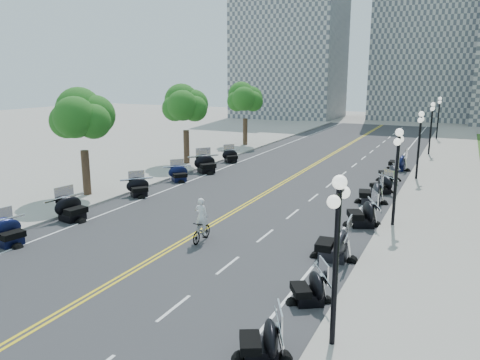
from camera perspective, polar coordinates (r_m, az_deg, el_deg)
The scene contains 50 objects.
ground at distance 24.28m, azimuth -3.93°, elevation -5.72°, with size 160.00×160.00×0.00m, color gray.
road at distance 33.01m, azimuth 4.64°, elevation -0.73°, with size 16.00×90.00×0.01m, color #333335.
centerline_yellow_a at distance 33.05m, azimuth 4.44°, elevation -0.69°, with size 0.12×90.00×0.00m, color yellow.
centerline_yellow_b at distance 32.97m, azimuth 4.83°, elevation -0.73°, with size 0.12×90.00×0.00m, color yellow.
edge_line_north at distance 31.37m, azimuth 15.61°, elevation -1.87°, with size 0.12×90.00×0.00m, color white.
edge_line_south at distance 35.73m, azimuth -4.98°, elevation 0.32°, with size 0.12×90.00×0.00m, color white.
lane_dash_4 at distance 16.45m, azimuth -8.07°, elevation -15.19°, with size 0.12×2.00×0.00m, color white.
lane_dash_5 at distance 19.56m, azimuth -1.49°, elevation -10.34°, with size 0.12×2.00×0.00m, color white.
lane_dash_6 at distance 22.95m, azimuth 3.09°, elevation -6.79°, with size 0.12×2.00×0.00m, color white.
lane_dash_7 at distance 26.51m, azimuth 6.43°, elevation -4.14°, with size 0.12×2.00×0.00m, color white.
lane_dash_8 at distance 30.18m, azimuth 8.94°, elevation -2.12°, with size 0.12×2.00×0.00m, color white.
lane_dash_9 at distance 33.92m, azimuth 10.91°, elevation -0.54°, with size 0.12×2.00×0.00m, color white.
lane_dash_10 at distance 37.72m, azimuth 12.47°, elevation 0.73°, with size 0.12×2.00×0.00m, color white.
lane_dash_11 at distance 41.55m, azimuth 13.76°, elevation 1.76°, with size 0.12×2.00×0.00m, color white.
lane_dash_12 at distance 45.42m, azimuth 14.82°, elevation 2.62°, with size 0.12×2.00×0.00m, color white.
lane_dash_13 at distance 49.30m, azimuth 15.72°, elevation 3.35°, with size 0.12×2.00×0.00m, color white.
lane_dash_14 at distance 53.20m, azimuth 16.49°, elevation 3.96°, with size 0.12×2.00×0.00m, color white.
lane_dash_15 at distance 57.12m, azimuth 17.15°, elevation 4.49°, with size 0.12×2.00×0.00m, color white.
lane_dash_16 at distance 61.05m, azimuth 17.73°, elevation 4.95°, with size 0.12×2.00×0.00m, color white.
lane_dash_17 at distance 64.98m, azimuth 18.24°, elevation 5.36°, with size 0.12×2.00×0.00m, color white.
lane_dash_18 at distance 68.93m, azimuth 18.69°, elevation 5.72°, with size 0.12×2.00×0.00m, color white.
lane_dash_19 at distance 72.87m, azimuth 19.10°, elevation 6.04°, with size 0.12×2.00×0.00m, color white.
sidewalk_north at distance 30.97m, azimuth 23.10°, elevation -2.51°, with size 5.00×90.00×0.15m, color #9E9991.
sidewalk_south at distance 37.93m, azimuth -10.33°, elevation 0.99°, with size 5.00×90.00×0.15m, color #9E9991.
distant_block_a at distance 87.28m, azimuth 6.11°, elevation 16.21°, with size 18.00×14.00×26.00m, color gray.
distant_block_b at distance 88.61m, azimuth 21.67°, elevation 16.66°, with size 16.00×12.00×30.00m, color gray.
street_lamp_1 at distance 13.34m, azimuth 11.59°, elevation -9.94°, with size 0.50×1.20×4.90m, color black, non-canonical shape.
street_lamp_2 at distance 24.70m, azimuth 18.48°, elevation 0.21°, with size 0.50×1.20×4.90m, color black, non-canonical shape.
street_lamp_3 at distance 36.47m, azimuth 20.96°, elevation 3.91°, with size 0.50×1.20×4.90m, color black, non-canonical shape.
street_lamp_4 at distance 48.35m, azimuth 22.24°, elevation 5.80°, with size 0.50×1.20×4.90m, color black, non-canonical shape.
street_lamp_5 at distance 60.28m, azimuth 23.01°, elevation 6.94°, with size 0.50×1.20×4.90m, color black, non-canonical shape.
tree_2 at distance 30.85m, azimuth -18.67°, elevation 6.65°, with size 4.80×4.80×9.20m, color #235619, non-canonical shape.
tree_3 at distance 40.30m, azimuth -6.66°, elevation 8.51°, with size 4.80×4.80×9.20m, color #235619, non-canonical shape.
tree_4 at distance 50.83m, azimuth 0.65°, elevation 9.47°, with size 4.80×4.80×9.20m, color #235619, non-canonical shape.
motorcycle_n_3 at distance 13.52m, azimuth 2.54°, elevation -18.74°, with size 1.80×1.80×1.26m, color black, non-canonical shape.
motorcycle_n_4 at distance 16.55m, azimuth 8.38°, elevation -12.68°, with size 1.76×1.76×1.23m, color black, non-canonical shape.
motorcycle_n_5 at distance 20.30m, azimuth 11.31°, elevation -7.44°, with size 2.18×2.18×1.53m, color black, non-canonical shape.
motorcycle_n_6 at distance 24.94m, azimuth 14.66°, elevation -3.80°, with size 2.15×2.15×1.51m, color black, non-canonical shape.
motorcycle_n_7 at distance 29.42m, azimuth 15.67°, elevation -1.34°, with size 2.15×2.15×1.51m, color black, non-canonical shape.
motorcycle_n_8 at distance 32.11m, azimuth 16.86°, elevation -0.45°, with size 1.84×1.84×1.29m, color black, non-canonical shape.
motorcycle_n_9 at distance 36.05m, azimuth 17.64°, elevation 0.97°, with size 1.95×1.95×1.37m, color black, non-canonical shape.
motorcycle_n_10 at distance 40.25m, azimuth 18.70°, elevation 2.16°, with size 2.12×2.12×1.48m, color black, non-canonical shape.
motorcycle_s_4 at distance 24.01m, azimuth -26.39°, elevation -5.59°, with size 1.93×1.93×1.35m, color black, non-canonical shape.
motorcycle_s_5 at distance 26.65m, azimuth -19.82°, elevation -3.14°, with size 2.09×2.09×1.46m, color black, non-canonical shape.
motorcycle_s_6 at distance 30.68m, azimuth -12.26°, elevation -0.79°, with size 1.85×1.85×1.29m, color black, non-canonical shape.
motorcycle_s_7 at distance 34.47m, azimuth -7.45°, elevation 0.87°, with size 1.82×1.82×1.28m, color black, non-canonical shape.
motorcycle_s_8 at distance 37.24m, azimuth -4.15°, elevation 2.06°, with size 2.24×2.24×1.57m, color black, non-canonical shape.
motorcycle_s_9 at distance 41.63m, azimuth -1.13°, elevation 3.02°, with size 1.80×1.80×1.26m, color black, non-canonical shape.
bicycle at distance 22.08m, azimuth -4.70°, elevation -6.23°, with size 0.48×1.71×1.03m, color #A51414.
cyclist_rider at distance 21.67m, azimuth -4.77°, elevation -2.72°, with size 0.65×0.42×1.77m, color white.
Camera 1 is at (11.42, -20.00, 7.70)m, focal length 35.00 mm.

